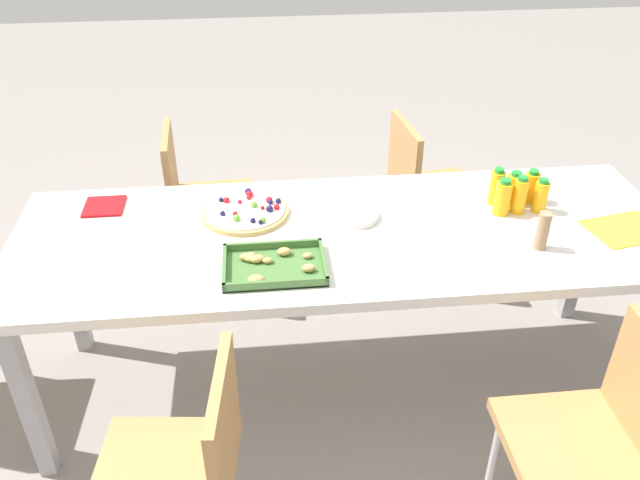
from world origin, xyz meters
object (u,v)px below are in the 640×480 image
(napkin_stack, at_px, (104,206))
(chair_far_left, at_px, (599,433))
(chair_near_right, at_px, (199,195))
(fruit_pizza, at_px, (246,211))
(snack_tray, at_px, (273,266))
(juice_bottle_3, at_px, (541,196))
(cardboard_tube, at_px, (543,231))
(juice_bottle_5, at_px, (503,198))
(chair_near_left, at_px, (425,185))
(juice_bottle_1, at_px, (514,189))
(juice_bottle_2, at_px, (497,187))
(juice_bottle_4, at_px, (520,195))
(juice_bottle_0, at_px, (531,187))
(paper_folder, at_px, (625,229))
(party_table, at_px, (346,246))
(chair_far_right, at_px, (187,464))
(plate_stack, at_px, (356,215))

(napkin_stack, bearing_deg, chair_far_left, 146.17)
(chair_near_right, relative_size, fruit_pizza, 2.49)
(snack_tray, bearing_deg, juice_bottle_3, -164.91)
(napkin_stack, relative_size, cardboard_tube, 1.06)
(chair_near_right, distance_m, juice_bottle_5, 1.44)
(chair_near_left, bearing_deg, chair_far_left, -1.20)
(chair_near_right, relative_size, napkin_stack, 5.53)
(juice_bottle_1, bearing_deg, juice_bottle_2, -8.40)
(juice_bottle_4, xyz_separation_m, napkin_stack, (1.58, -0.20, -0.07))
(juice_bottle_1, relative_size, juice_bottle_5, 0.94)
(snack_tray, xyz_separation_m, napkin_stack, (0.63, -0.47, -0.01))
(juice_bottle_0, relative_size, juice_bottle_3, 0.99)
(snack_tray, height_order, paper_folder, snack_tray)
(chair_far_left, bearing_deg, chair_near_right, 38.29)
(chair_near_left, bearing_deg, chair_near_right, -97.01)
(juice_bottle_5, height_order, napkin_stack, juice_bottle_5)
(juice_bottle_1, bearing_deg, party_table, 11.50)
(juice_bottle_4, relative_size, fruit_pizza, 0.45)
(chair_far_right, bearing_deg, juice_bottle_2, -45.83)
(chair_near_right, height_order, chair_near_left, same)
(juice_bottle_2, height_order, juice_bottle_4, juice_bottle_4)
(juice_bottle_1, height_order, paper_folder, juice_bottle_1)
(chair_far_right, bearing_deg, chair_near_right, 7.62)
(cardboard_tube, bearing_deg, chair_far_left, 89.62)
(fruit_pizza, bearing_deg, juice_bottle_5, 174.32)
(party_table, xyz_separation_m, chair_near_right, (0.60, -0.80, -0.20))
(fruit_pizza, distance_m, paper_folder, 1.40)
(paper_folder, bearing_deg, chair_far_right, 23.05)
(juice_bottle_4, bearing_deg, napkin_stack, -7.07)
(juice_bottle_3, height_order, plate_stack, juice_bottle_3)
(juice_bottle_4, bearing_deg, chair_near_right, -29.79)
(chair_far_right, bearing_deg, plate_stack, -29.21)
(snack_tray, xyz_separation_m, plate_stack, (-0.32, -0.29, 0.00))
(juice_bottle_0, bearing_deg, plate_stack, 4.80)
(chair_near_left, distance_m, paper_folder, 1.06)
(chair_near_right, relative_size, chair_far_left, 1.00)
(party_table, bearing_deg, napkin_stack, -16.38)
(plate_stack, height_order, paper_folder, plate_stack)
(chair_far_left, bearing_deg, cardboard_tube, -0.57)
(chair_near_left, height_order, juice_bottle_1, juice_bottle_1)
(juice_bottle_4, relative_size, plate_stack, 0.87)
(chair_near_left, distance_m, juice_bottle_0, 0.76)
(plate_stack, bearing_deg, napkin_stack, -10.61)
(chair_far_left, height_order, chair_far_right, same)
(chair_near_left, bearing_deg, juice_bottle_0, 13.62)
(party_table, height_order, chair_near_right, chair_near_right)
(juice_bottle_5, relative_size, plate_stack, 0.84)
(juice_bottle_1, distance_m, juice_bottle_4, 0.07)
(juice_bottle_5, xyz_separation_m, paper_folder, (-0.41, 0.16, -0.07))
(juice_bottle_0, height_order, juice_bottle_3, juice_bottle_3)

